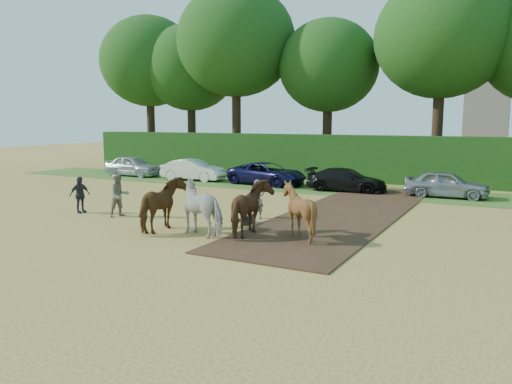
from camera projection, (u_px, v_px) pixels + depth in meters
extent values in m
plane|color=gold|center=(232.00, 246.00, 15.91)|extent=(120.00, 120.00, 0.00)
cube|color=#472D1C|center=(346.00, 213.00, 21.34)|extent=(4.50, 17.00, 0.05)
cube|color=#38601E|center=(358.00, 191.00, 28.16)|extent=(50.00, 5.00, 0.03)
cube|color=#14380F|center=(379.00, 159.00, 31.88)|extent=(46.00, 1.60, 3.00)
imported|color=tan|center=(119.00, 195.00, 20.59)|extent=(0.97, 1.07, 1.78)
imported|color=#242831|center=(80.00, 195.00, 21.43)|extent=(0.58, 0.98, 1.57)
imported|color=brown|center=(163.00, 205.00, 17.89)|extent=(1.36, 2.39, 1.91)
imported|color=beige|center=(206.00, 207.00, 17.49)|extent=(2.12, 1.89, 1.91)
imported|color=brown|center=(251.00, 209.00, 17.08)|extent=(1.36, 2.39, 1.91)
imported|color=brown|center=(298.00, 211.00, 16.67)|extent=(1.79, 1.95, 1.91)
cube|color=black|center=(248.00, 220.00, 19.24)|extent=(0.44, 0.86, 0.32)
cube|color=brown|center=(243.00, 218.00, 18.71)|extent=(0.28, 1.27, 0.09)
cylinder|color=brown|center=(248.00, 209.00, 19.73)|extent=(0.32, 0.90, 0.67)
cylinder|color=brown|center=(257.00, 209.00, 19.60)|extent=(0.06, 0.93, 0.67)
imported|color=gray|center=(257.00, 199.00, 20.17)|extent=(0.63, 0.46, 1.60)
imported|color=silver|center=(133.00, 166.00, 35.50)|extent=(4.36, 1.82, 1.47)
imported|color=white|center=(193.00, 170.00, 32.92)|extent=(4.41, 1.85, 1.42)
imported|color=#171542|center=(267.00, 174.00, 30.72)|extent=(5.24, 2.90, 1.39)
imported|color=black|center=(346.00, 180.00, 27.90)|extent=(4.56, 2.03, 1.30)
imported|color=#92959A|center=(446.00, 184.00, 25.64)|extent=(4.20, 1.80, 1.41)
cylinder|color=#382616|center=(151.00, 132.00, 44.02)|extent=(0.70, 0.70, 5.85)
ellipsoid|color=#163F11|center=(149.00, 61.00, 43.15)|extent=(8.40, 8.40, 7.73)
cylinder|color=#382616|center=(192.00, 135.00, 42.64)|extent=(0.70, 0.70, 5.40)
ellipsoid|color=#163F11|center=(191.00, 68.00, 41.83)|extent=(7.80, 7.80, 7.18)
cylinder|color=#382616|center=(237.00, 129.00, 39.37)|extent=(0.70, 0.70, 6.53)
ellipsoid|color=#163F11|center=(236.00, 41.00, 38.41)|extent=(9.20, 9.20, 8.46)
cylinder|color=#382616|center=(327.00, 139.00, 37.54)|extent=(0.70, 0.70, 5.17)
ellipsoid|color=#163F11|center=(328.00, 66.00, 36.77)|extent=(7.40, 7.40, 6.81)
cylinder|color=#382616|center=(437.00, 134.00, 32.90)|extent=(0.70, 0.70, 6.08)
ellipsoid|color=#163F11|center=(442.00, 36.00, 32.00)|extent=(8.60, 8.60, 7.91)
cube|color=slate|center=(487.00, 116.00, 61.53)|extent=(5.00, 5.00, 9.00)
cone|color=slate|center=(494.00, 2.00, 59.60)|extent=(5.20, 5.20, 18.00)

